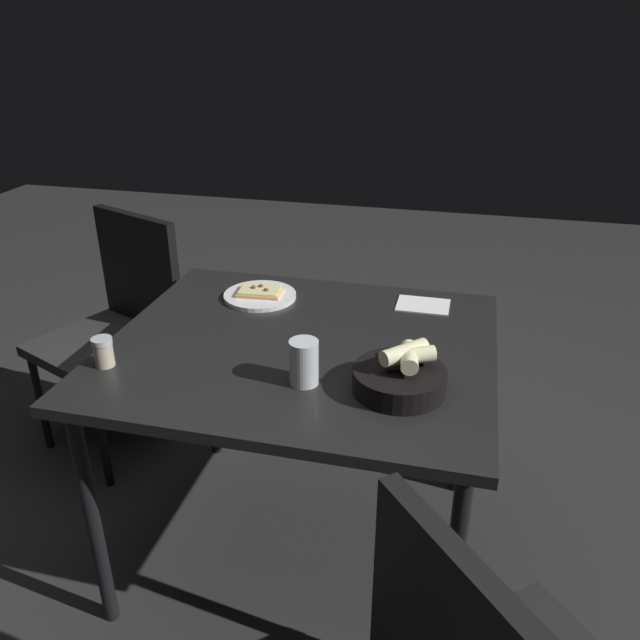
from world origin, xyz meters
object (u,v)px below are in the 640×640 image
(pizza_plate, at_px, (260,295))
(bread_basket, at_px, (400,376))
(chair_far, at_px, (120,319))
(dining_table, at_px, (301,364))
(beer_glass, at_px, (304,364))
(pepper_shaker, at_px, (104,353))

(pizza_plate, distance_m, bread_basket, 0.67)
(chair_far, bearing_deg, bread_basket, 151.41)
(dining_table, distance_m, chair_far, 0.96)
(pizza_plate, xyz_separation_m, beer_glass, (-0.27, 0.46, 0.04))
(bread_basket, relative_size, pepper_shaker, 2.88)
(beer_glass, xyz_separation_m, chair_far, (0.90, -0.64, -0.28))
(dining_table, bearing_deg, bread_basket, 148.92)
(dining_table, relative_size, pizza_plate, 4.55)
(pizza_plate, distance_m, pepper_shaker, 0.56)
(pepper_shaker, bearing_deg, bread_basket, -175.16)
(pepper_shaker, height_order, chair_far, chair_far)
(chair_far, bearing_deg, pepper_shaker, 119.41)
(beer_glass, bearing_deg, dining_table, -72.51)
(dining_table, height_order, pizza_plate, pizza_plate)
(pizza_plate, relative_size, chair_far, 0.26)
(dining_table, distance_m, pepper_shaker, 0.52)
(dining_table, bearing_deg, pizza_plate, -51.82)
(pepper_shaker, bearing_deg, pizza_plate, -116.12)
(pizza_plate, bearing_deg, bread_basket, 138.65)
(chair_far, bearing_deg, dining_table, 152.31)
(dining_table, relative_size, pepper_shaker, 13.41)
(beer_glass, bearing_deg, chair_far, -35.39)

